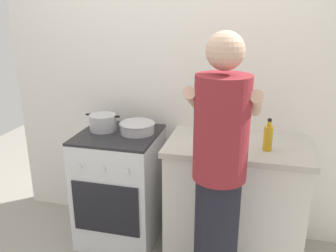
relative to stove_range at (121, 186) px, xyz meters
The scene contains 10 objects.
ground 0.59m from the stove_range, 22.87° to the right, with size 6.00×6.00×0.00m, color gray.
back_wall 1.03m from the stove_range, 32.64° to the left, with size 3.20×0.10×2.50m.
countertop 0.90m from the stove_range, ahead, with size 1.00×0.60×0.90m.
stove_range is the anchor object (origin of this frame).
pot 0.53m from the stove_range, 162.06° to the left, with size 0.28×0.21×0.13m.
mixing_bowl 0.52m from the stove_range, 18.39° to the left, with size 0.27×0.27×0.08m.
utensil_crock 0.89m from the stove_range, 12.94° to the left, with size 0.10×0.10×0.33m.
spice_bottle 1.01m from the stove_range, ahead, with size 0.04×0.04×0.09m.
oil_bottle 1.22m from the stove_range, ahead, with size 0.06×0.06×0.22m.
person 1.07m from the stove_range, 33.73° to the right, with size 0.41×0.50×1.70m.
Camera 1 is at (0.62, -2.20, 1.79)m, focal length 37.32 mm.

